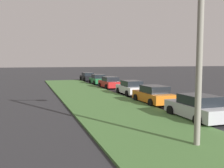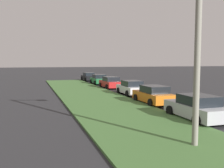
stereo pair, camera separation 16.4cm
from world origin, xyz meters
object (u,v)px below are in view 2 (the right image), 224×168
parked_car_orange (153,95)px  parked_car_green (99,79)px  parked_car_black (89,77)px  streetlight (207,34)px  parked_car_white (131,88)px  parked_car_silver (197,108)px  parked_car_red (111,83)px

parked_car_orange → parked_car_green: bearing=-1.4°
parked_car_black → streetlight: size_ratio=0.58×
parked_car_white → parked_car_green: bearing=1.1°
parked_car_black → parked_car_silver: bearing=177.2°
parked_car_black → streetlight: streetlight is taller
parked_car_red → parked_car_green: 6.02m
parked_car_orange → parked_car_black: (24.93, -0.32, 0.00)m
parked_car_silver → streetlight: streetlight is taller
parked_car_white → parked_car_black: (19.42, 0.04, 0.00)m
parked_car_silver → parked_car_green: (23.96, -0.59, 0.00)m
parked_car_black → parked_car_green: bearing=178.8°
parked_car_silver → parked_car_green: 23.97m
parked_car_orange → parked_car_white: 5.52m
parked_car_red → parked_car_green: same height
parked_car_orange → parked_car_white: bearing=-4.0°
parked_car_white → parked_car_silver: bearing=178.4°
parked_car_green → streetlight: streetlight is taller
parked_car_silver → parked_car_red: (17.94, -0.50, 0.00)m
streetlight → parked_car_orange: bearing=-16.5°
parked_car_silver → parked_car_white: bearing=-2.0°
parked_car_orange → parked_car_red: same height
parked_car_orange → parked_car_black: bearing=-0.9°
parked_car_silver → parked_car_black: same height
parked_car_silver → parked_car_white: size_ratio=1.00×
parked_car_silver → streetlight: (-4.06, 2.69, 3.67)m
parked_car_white → parked_car_red: bearing=1.8°
parked_car_silver → parked_car_black: 30.65m
parked_car_orange → parked_car_green: size_ratio=1.00×
parked_car_red → parked_car_green: bearing=-1.9°
parked_car_black → parked_car_orange: bearing=177.5°
parked_car_orange → streetlight: streetlight is taller
parked_car_orange → parked_car_black: 24.93m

